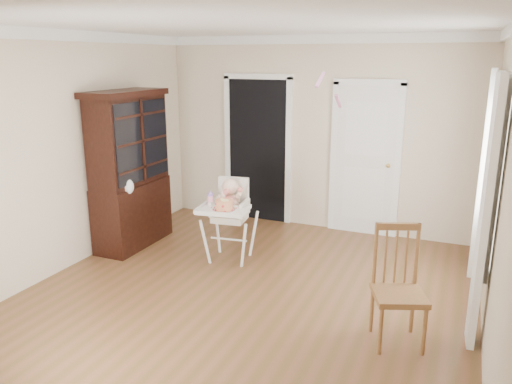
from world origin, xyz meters
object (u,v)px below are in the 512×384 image
at_px(high_chair, 229,210).
at_px(cake, 224,205).
at_px(china_cabinet, 130,170).
at_px(sippy_cup, 210,199).
at_px(dining_chair, 398,290).

bearing_deg(high_chair, cake, -86.01).
bearing_deg(cake, china_cabinet, 171.29).
height_order(high_chair, cake, high_chair).
bearing_deg(high_chair, sippy_cup, -156.04).
relative_size(high_chair, sippy_cup, 5.63).
relative_size(high_chair, dining_chair, 0.99).
relative_size(sippy_cup, dining_chair, 0.18).
bearing_deg(sippy_cup, china_cabinet, 175.26).
bearing_deg(china_cabinet, high_chair, 0.73).
xyz_separation_m(high_chair, sippy_cup, (-0.19, -0.12, 0.16)).
relative_size(cake, china_cabinet, 0.13).
distance_m(china_cabinet, dining_chair, 3.72).
distance_m(cake, china_cabinet, 1.49).
height_order(cake, china_cabinet, china_cabinet).
bearing_deg(cake, dining_chair, -21.84).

